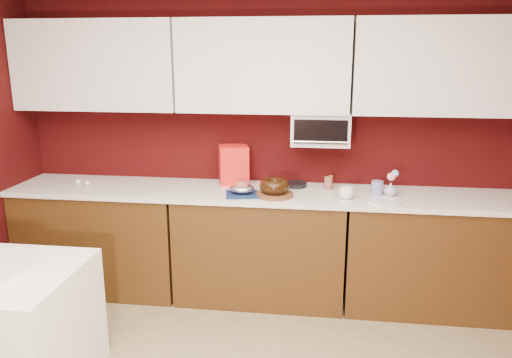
{
  "coord_description": "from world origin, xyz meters",
  "views": [
    {
      "loc": [
        0.46,
        -1.79,
        1.96
      ],
      "look_at": [
        -0.02,
        1.84,
        1.02
      ],
      "focal_mm": 35.0,
      "sensor_mm": 36.0,
      "label": 1
    }
  ],
  "objects_px": {
    "foil_ham_nest": "(242,188)",
    "coffee_mug": "(346,192)",
    "toaster_oven": "(321,129)",
    "blue_jar": "(377,188)",
    "flower_vase": "(390,189)",
    "bundt_cake": "(275,186)",
    "pandoro_box": "(234,165)"
  },
  "relations": [
    {
      "from": "toaster_oven",
      "to": "blue_jar",
      "type": "distance_m",
      "value": 0.63
    },
    {
      "from": "foil_ham_nest",
      "to": "coffee_mug",
      "type": "bearing_deg",
      "value": 1.48
    },
    {
      "from": "bundt_cake",
      "to": "toaster_oven",
      "type": "bearing_deg",
      "value": 42.17
    },
    {
      "from": "coffee_mug",
      "to": "toaster_oven",
      "type": "bearing_deg",
      "value": 124.77
    },
    {
      "from": "blue_jar",
      "to": "bundt_cake",
      "type": "bearing_deg",
      "value": -168.52
    },
    {
      "from": "foil_ham_nest",
      "to": "coffee_mug",
      "type": "xyz_separation_m",
      "value": [
        0.78,
        0.02,
        -0.0
      ]
    },
    {
      "from": "coffee_mug",
      "to": "pandoro_box",
      "type": "bearing_deg",
      "value": 159.44
    },
    {
      "from": "toaster_oven",
      "to": "coffee_mug",
      "type": "xyz_separation_m",
      "value": [
        0.2,
        -0.29,
        -0.42
      ]
    },
    {
      "from": "bundt_cake",
      "to": "pandoro_box",
      "type": "distance_m",
      "value": 0.51
    },
    {
      "from": "foil_ham_nest",
      "to": "coffee_mug",
      "type": "relative_size",
      "value": 1.81
    },
    {
      "from": "foil_ham_nest",
      "to": "pandoro_box",
      "type": "height_order",
      "value": "pandoro_box"
    },
    {
      "from": "blue_jar",
      "to": "flower_vase",
      "type": "xyz_separation_m",
      "value": [
        0.09,
        -0.03,
        0.0
      ]
    },
    {
      "from": "foil_ham_nest",
      "to": "flower_vase",
      "type": "xyz_separation_m",
      "value": [
        1.11,
        0.14,
        0.0
      ]
    },
    {
      "from": "coffee_mug",
      "to": "flower_vase",
      "type": "relative_size",
      "value": 0.93
    },
    {
      "from": "coffee_mug",
      "to": "flower_vase",
      "type": "distance_m",
      "value": 0.35
    },
    {
      "from": "coffee_mug",
      "to": "blue_jar",
      "type": "xyz_separation_m",
      "value": [
        0.24,
        0.15,
        -0.0
      ]
    },
    {
      "from": "blue_jar",
      "to": "coffee_mug",
      "type": "bearing_deg",
      "value": -147.28
    },
    {
      "from": "toaster_oven",
      "to": "pandoro_box",
      "type": "xyz_separation_m",
      "value": [
        -0.7,
        0.05,
        -0.32
      ]
    },
    {
      "from": "toaster_oven",
      "to": "coffee_mug",
      "type": "distance_m",
      "value": 0.55
    },
    {
      "from": "bundt_cake",
      "to": "coffee_mug",
      "type": "distance_m",
      "value": 0.53
    },
    {
      "from": "toaster_oven",
      "to": "foil_ham_nest",
      "type": "distance_m",
      "value": 0.78
    },
    {
      "from": "toaster_oven",
      "to": "bundt_cake",
      "type": "xyz_separation_m",
      "value": [
        -0.33,
        -0.3,
        -0.39
      ]
    },
    {
      "from": "flower_vase",
      "to": "blue_jar",
      "type": "bearing_deg",
      "value": 162.2
    },
    {
      "from": "foil_ham_nest",
      "to": "pandoro_box",
      "type": "relative_size",
      "value": 0.6
    },
    {
      "from": "foil_ham_nest",
      "to": "toaster_oven",
      "type": "bearing_deg",
      "value": 28.66
    },
    {
      "from": "toaster_oven",
      "to": "bundt_cake",
      "type": "bearing_deg",
      "value": -137.83
    },
    {
      "from": "foil_ham_nest",
      "to": "pandoro_box",
      "type": "bearing_deg",
      "value": 109.24
    },
    {
      "from": "toaster_oven",
      "to": "foil_ham_nest",
      "type": "relative_size",
      "value": 2.39
    },
    {
      "from": "pandoro_box",
      "to": "coffee_mug",
      "type": "height_order",
      "value": "pandoro_box"
    },
    {
      "from": "pandoro_box",
      "to": "blue_jar",
      "type": "bearing_deg",
      "value": -25.1
    },
    {
      "from": "coffee_mug",
      "to": "flower_vase",
      "type": "height_order",
      "value": "flower_vase"
    },
    {
      "from": "pandoro_box",
      "to": "coffee_mug",
      "type": "relative_size",
      "value": 3.01
    }
  ]
}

